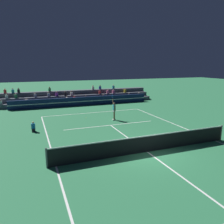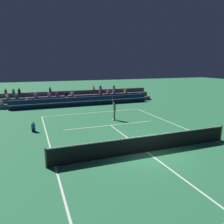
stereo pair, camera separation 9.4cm
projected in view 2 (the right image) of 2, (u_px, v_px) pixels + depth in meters
ground_plane at (147, 152)px, 13.45m from camera, size 120.00×120.00×0.00m
court_lines at (147, 152)px, 13.45m from camera, size 11.10×23.90×0.01m
tennis_net at (147, 144)px, 13.33m from camera, size 12.00×0.10×1.10m
sponsor_banner_wall at (83, 101)px, 28.53m from camera, size 18.00×0.26×1.10m
bleacher_stand at (79, 98)px, 30.82m from camera, size 20.95×2.85×2.28m
ball_kid_courtside at (33, 128)px, 17.42m from camera, size 0.30×0.36×0.84m
tennis_player at (114, 110)px, 20.90m from camera, size 0.37×1.12×2.45m
tennis_ball at (86, 118)px, 21.84m from camera, size 0.07×0.07×0.07m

